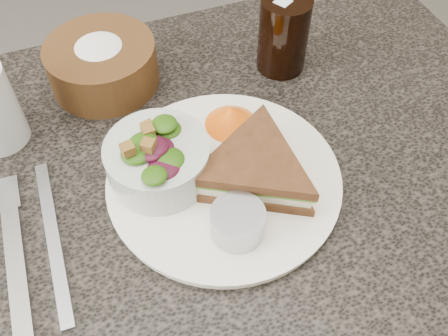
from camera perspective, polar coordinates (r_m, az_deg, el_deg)
dining_table at (r=0.95m, az=-2.74°, el=-15.66°), size 1.00×0.70×0.75m
dinner_plate at (r=0.62m, az=-0.00°, el=-1.35°), size 0.29×0.29×0.01m
sandwich at (r=0.60m, az=3.54°, el=-0.09°), size 0.24×0.24×0.05m
salad_bowl at (r=0.60m, az=-7.61°, el=1.41°), size 0.15×0.15×0.07m
dressing_ramekin at (r=0.56m, az=1.57°, el=-6.23°), size 0.07×0.07×0.04m
orange_wedge at (r=0.66m, az=0.82°, el=5.96°), size 0.10×0.10×0.03m
fork at (r=0.61m, az=-22.68°, el=-10.25°), size 0.02×0.21×0.01m
knife at (r=0.61m, az=-18.94°, el=-7.62°), size 0.02×0.23×0.00m
bread_basket at (r=0.74m, az=-13.88°, el=12.11°), size 0.18×0.18×0.09m
cola_glass at (r=0.74m, az=6.84°, el=15.28°), size 0.09×0.09×0.13m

